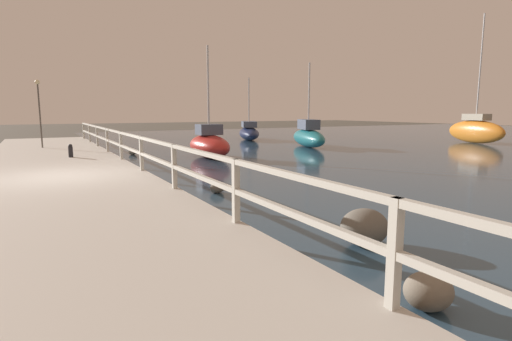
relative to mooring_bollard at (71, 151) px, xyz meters
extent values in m
plane|color=#4C473D|center=(-0.60, -4.86, -0.56)|extent=(120.00, 120.00, 0.00)
cube|color=beige|center=(-0.60, -4.86, -0.41)|extent=(4.61, 36.00, 0.30)
cube|color=beige|center=(1.61, -14.58, 0.26)|extent=(0.10, 0.10, 1.03)
cube|color=beige|center=(1.61, -11.34, 0.26)|extent=(0.10, 0.10, 1.03)
cube|color=beige|center=(1.61, -8.10, 0.26)|extent=(0.10, 0.10, 1.03)
cube|color=beige|center=(1.61, -4.86, 0.26)|extent=(0.10, 0.10, 1.03)
cube|color=beige|center=(1.61, -1.62, 0.26)|extent=(0.10, 0.10, 1.03)
cube|color=beige|center=(1.61, 1.62, 0.26)|extent=(0.10, 0.10, 1.03)
cube|color=beige|center=(1.61, 4.86, 0.26)|extent=(0.10, 0.10, 1.03)
cube|color=beige|center=(1.61, 8.10, 0.26)|extent=(0.10, 0.10, 1.03)
cube|color=beige|center=(1.61, 11.34, 0.26)|extent=(0.10, 0.10, 1.03)
cube|color=beige|center=(1.61, -4.86, 0.73)|extent=(0.09, 32.50, 0.08)
cube|color=beige|center=(1.61, -4.86, 0.26)|extent=(0.09, 32.50, 0.08)
ellipsoid|color=slate|center=(2.38, -14.38, -0.36)|extent=(0.54, 0.48, 0.40)
ellipsoid|color=#666056|center=(3.26, -12.52, -0.27)|extent=(0.77, 0.70, 0.58)
ellipsoid|color=#666056|center=(2.84, -7.72, -0.42)|extent=(0.37, 0.33, 0.28)
ellipsoid|color=gray|center=(2.87, 2.54, -0.41)|extent=(0.39, 0.35, 0.30)
cylinder|color=black|center=(0.00, 0.00, -0.05)|extent=(0.17, 0.17, 0.41)
sphere|color=black|center=(0.00, 0.00, 0.18)|extent=(0.15, 0.15, 0.15)
cylinder|color=#514C47|center=(-0.90, 5.18, 1.26)|extent=(0.07, 0.07, 3.04)
sphere|color=beige|center=(-0.90, 5.18, 2.90)|extent=(0.23, 0.23, 0.23)
ellipsoid|color=#1E707A|center=(12.79, 1.96, -0.04)|extent=(2.92, 5.21, 1.02)
cube|color=#4C566B|center=(12.79, 1.96, 0.75)|extent=(1.46, 2.07, 0.57)
cylinder|color=silver|center=(12.79, 1.96, 2.36)|extent=(0.09, 0.09, 3.78)
ellipsoid|color=orange|center=(23.95, -1.06, 0.19)|extent=(2.26, 4.80, 1.48)
cube|color=#9E937F|center=(23.95, -1.06, 1.13)|extent=(1.18, 1.93, 0.42)
cylinder|color=silver|center=(23.95, -1.06, 4.24)|extent=(0.09, 0.09, 6.64)
ellipsoid|color=red|center=(5.63, -0.36, -0.04)|extent=(1.60, 3.51, 1.03)
cube|color=#4C566B|center=(5.63, -0.36, 0.71)|extent=(1.05, 0.96, 0.47)
cylinder|color=silver|center=(5.63, -0.36, 2.41)|extent=(0.09, 0.09, 3.86)
ellipsoid|color=#192347|center=(12.43, 8.69, -0.10)|extent=(3.24, 5.26, 0.91)
cube|color=#4C566B|center=(12.43, 8.69, 0.57)|extent=(1.75, 2.46, 0.42)
cylinder|color=silver|center=(12.43, 8.69, 2.12)|extent=(0.09, 0.09, 3.51)
camera|label=1|loc=(-1.13, -16.98, 1.52)|focal=28.00mm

